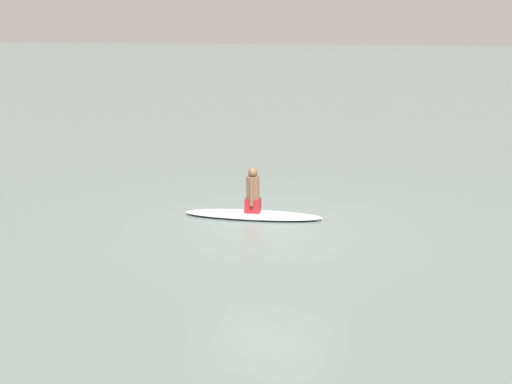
{
  "coord_description": "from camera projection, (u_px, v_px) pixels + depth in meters",
  "views": [
    {
      "loc": [
        4.47,
        -10.77,
        3.63
      ],
      "look_at": [
        -0.43,
        0.33,
        0.59
      ],
      "focal_mm": 44.42,
      "sensor_mm": 36.0,
      "label": 1
    }
  ],
  "objects": [
    {
      "name": "ground_plane",
      "position": [
        270.0,
        228.0,
        12.19
      ],
      "size": [
        400.0,
        400.0,
        0.0
      ],
      "primitive_type": "plane",
      "color": "slate"
    },
    {
      "name": "person_paddler",
      "position": [
        253.0,
        192.0,
        12.73
      ],
      "size": [
        0.36,
        0.41,
        0.92
      ],
      "rotation": [
        0.0,
        0.0,
        -2.89
      ],
      "color": "#A51E23",
      "rests_on": "surfboard"
    },
    {
      "name": "surfboard",
      "position": [
        253.0,
        215.0,
        12.85
      ],
      "size": [
        2.9,
        1.33,
        0.12
      ],
      "primitive_type": "ellipsoid",
      "rotation": [
        0.0,
        0.0,
        -2.89
      ],
      "color": "white",
      "rests_on": "ground"
    }
  ]
}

